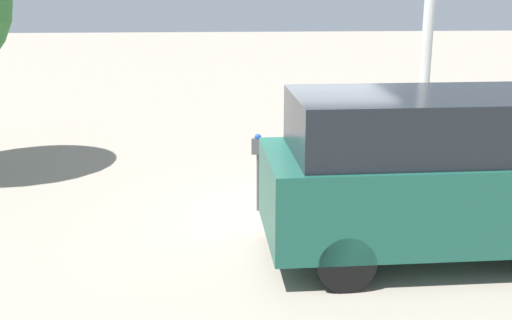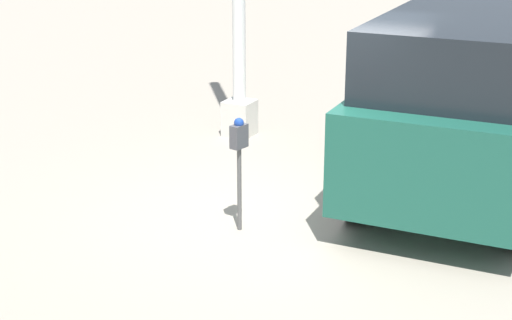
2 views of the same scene
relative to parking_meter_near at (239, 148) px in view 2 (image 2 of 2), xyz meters
name	(u,v)px [view 2 (image 2 of 2)]	position (x,y,z in m)	size (l,w,h in m)	color
ground_plane	(293,215)	(0.65, -0.38, -0.97)	(80.00, 80.00, 0.00)	gray
parking_meter_near	(239,148)	(0.00, 0.00, 0.00)	(0.22, 0.15, 1.31)	#4C4C4C
parked_van	(467,98)	(2.26, -1.98, 0.26)	(4.71, 2.16, 2.29)	#195142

